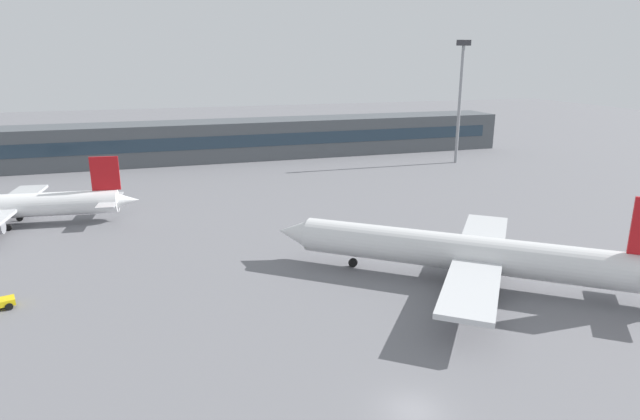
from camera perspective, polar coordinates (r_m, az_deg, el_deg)
ground_plane at (r=73.92m, az=-4.29°, el=-2.61°), size 400.00×400.00×0.00m
terminal_building at (r=129.93m, az=-10.40°, el=7.32°), size 141.62×12.13×9.00m
airplane_near at (r=59.43m, az=15.30°, el=-4.46°), size 36.85×30.52×10.93m
floodlight_tower_west at (r=126.29m, az=14.70°, el=11.88°), size 3.20×0.80×27.08m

